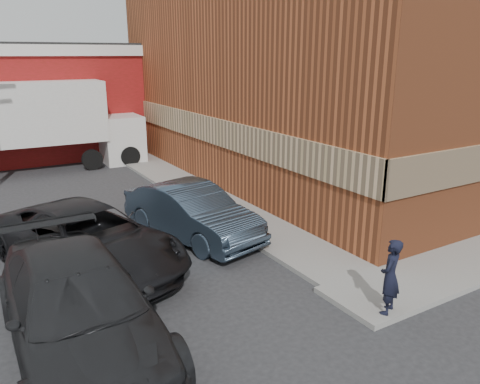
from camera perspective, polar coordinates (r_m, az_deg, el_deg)
ground at (r=11.06m, az=11.01°, el=-11.25°), size 90.00×90.00×0.00m
brick_building at (r=22.20m, az=12.78°, el=15.04°), size 14.25×18.25×9.36m
sidewalk_west at (r=18.45m, az=-6.33°, el=0.56°), size 1.80×18.00×0.12m
man at (r=9.77m, az=17.84°, el=-9.79°), size 0.67×0.59×1.55m
sedan at (r=13.37m, az=-5.91°, el=-2.46°), size 2.65×4.93×1.54m
suv_a at (r=11.90m, az=-18.07°, el=-5.57°), size 4.16×6.19×1.58m
suv_b at (r=8.87m, az=-19.04°, el=-13.15°), size 2.37×5.79×1.68m
box_truck at (r=22.86m, az=-22.14°, el=8.21°), size 8.07×2.72×3.94m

